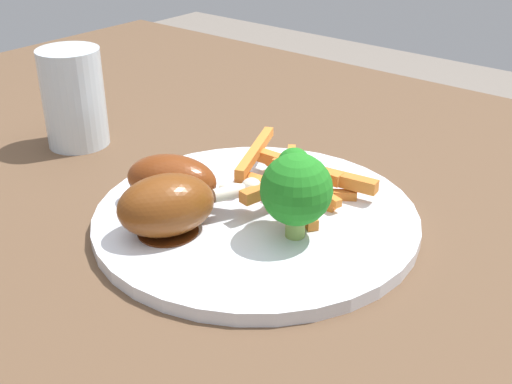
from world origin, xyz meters
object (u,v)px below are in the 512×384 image
dinner_plate (256,218)px  water_glass (74,98)px  broccoli_floret_front (296,187)px  carrot_fries_pile (292,179)px  chicken_drumstick_near (167,203)px  chicken_drumstick_far (176,181)px  dining_table (254,273)px

dinner_plate → water_glass: water_glass is taller
broccoli_floret_front → carrot_fries_pile: bearing=128.5°
broccoli_floret_front → chicken_drumstick_near: (-0.09, -0.06, -0.02)m
broccoli_floret_front → carrot_fries_pile: broccoli_floret_front is taller
dinner_plate → chicken_drumstick_far: bearing=-154.1°
chicken_drumstick_near → dinner_plate: bearing=61.0°
carrot_fries_pile → chicken_drumstick_near: size_ratio=1.16×
dinner_plate → dining_table: bearing=130.9°
dinner_plate → carrot_fries_pile: 0.06m
dining_table → carrot_fries_pile: 0.12m
carrot_fries_pile → chicken_drumstick_near: bearing=-107.9°
broccoli_floret_front → carrot_fries_pile: size_ratio=0.48×
carrot_fries_pile → water_glass: (-0.27, -0.04, 0.03)m
dining_table → water_glass: size_ratio=11.84×
dining_table → carrot_fries_pile: carrot_fries_pile is taller
chicken_drumstick_near → chicken_drumstick_far: chicken_drumstick_near is taller
dinner_plate → chicken_drumstick_far: chicken_drumstick_far is taller
dining_table → chicken_drumstick_far: (-0.03, -0.07, 0.13)m
chicken_drumstick_far → chicken_drumstick_near: bearing=-53.9°
chicken_drumstick_near → water_glass: bearing=160.3°
dining_table → dinner_plate: size_ratio=4.49×
dinner_plate → broccoli_floret_front: broccoli_floret_front is taller
dinner_plate → water_glass: (-0.27, 0.01, 0.05)m
dining_table → broccoli_floret_front: 0.18m
broccoli_floret_front → chicken_drumstick_near: broccoli_floret_front is taller
dining_table → broccoli_floret_front: (0.08, -0.05, 0.15)m
chicken_drumstick_near → chicken_drumstick_far: size_ratio=1.03×
broccoli_floret_front → chicken_drumstick_far: size_ratio=0.58×
carrot_fries_pile → chicken_drumstick_near: chicken_drumstick_near is taller
chicken_drumstick_far → dinner_plate: bearing=25.9°
dinner_plate → chicken_drumstick_near: 0.09m
dinner_plate → carrot_fries_pile: (0.00, 0.05, 0.02)m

